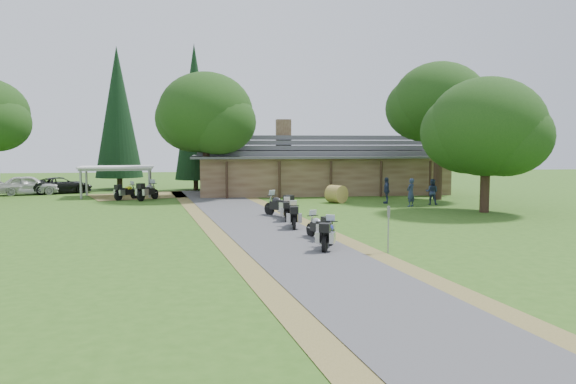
{
  "coord_description": "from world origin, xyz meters",
  "views": [
    {
      "loc": [
        -3.07,
        -22.83,
        4.2
      ],
      "look_at": [
        0.9,
        6.57,
        1.6
      ],
      "focal_mm": 35.0,
      "sensor_mm": 36.0,
      "label": 1
    }
  ],
  "objects": [
    {
      "name": "motorcycle_row_b",
      "position": [
        1.5,
        1.03,
        0.61
      ],
      "size": [
        1.11,
        1.86,
        1.21
      ],
      "primitive_type": null,
      "rotation": [
        0.0,
        0.0,
        1.9
      ],
      "color": "#9B9EA2",
      "rests_on": "ground"
    },
    {
      "name": "driveway",
      "position": [
        -0.5,
        4.0,
        0.0
      ],
      "size": [
        51.95,
        51.95,
        0.0
      ],
      "primitive_type": "plane",
      "rotation": [
        0.0,
        0.0,
        0.14
      ],
      "color": "#404042",
      "rests_on": "ground"
    },
    {
      "name": "sign_post",
      "position": [
        3.56,
        -2.36,
        0.91
      ],
      "size": [
        0.33,
        0.05,
        1.81
      ],
      "primitive_type": null,
      "color": "gray",
      "rests_on": "ground"
    },
    {
      "name": "cedar_far",
      "position": [
        -11.41,
        29.51,
        6.42
      ],
      "size": [
        4.19,
        4.19,
        12.84
      ],
      "primitive_type": "cone",
      "color": "black",
      "rests_on": "ground"
    },
    {
      "name": "person_b",
      "position": [
        11.77,
        13.61,
        1.03
      ],
      "size": [
        0.72,
        0.66,
        2.06
      ],
      "primitive_type": "imported",
      "rotation": [
        0.0,
        0.0,
        2.61
      ],
      "color": "navy",
      "rests_on": "ground"
    },
    {
      "name": "car_white_sedan",
      "position": [
        -17.85,
        24.96,
        1.0
      ],
      "size": [
        3.93,
        6.43,
        2.0
      ],
      "primitive_type": "imported",
      "rotation": [
        0.0,
        0.0,
        1.82
      ],
      "color": "silver",
      "rests_on": "ground"
    },
    {
      "name": "motorcycle_row_c",
      "position": [
        0.89,
        4.4,
        0.65
      ],
      "size": [
        0.82,
        1.95,
        1.3
      ],
      "primitive_type": null,
      "rotation": [
        0.0,
        0.0,
        1.46
      ],
      "color": "#DA9900",
      "rests_on": "ground"
    },
    {
      "name": "hay_bale",
      "position": [
        5.56,
        15.59,
        0.62
      ],
      "size": [
        1.66,
        1.63,
        1.24
      ],
      "primitive_type": "cylinder",
      "rotation": [
        1.57,
        0.0,
        0.57
      ],
      "color": "olive",
      "rests_on": "ground"
    },
    {
      "name": "oak_lodge_left",
      "position": [
        -3.52,
        20.51,
        5.24
      ],
      "size": [
        7.2,
        7.2,
        10.49
      ],
      "primitive_type": null,
      "color": "black",
      "rests_on": "ground"
    },
    {
      "name": "motorcycle_carport_b",
      "position": [
        -7.79,
        19.29,
        0.73
      ],
      "size": [
        1.67,
        2.21,
        1.47
      ],
      "primitive_type": null,
      "rotation": [
        0.0,
        0.0,
        1.05
      ],
      "color": "slate",
      "rests_on": "ground"
    },
    {
      "name": "motorcycle_row_a",
      "position": [
        1.44,
        -1.3,
        0.64
      ],
      "size": [
        1.26,
        1.97,
        1.29
      ],
      "primitive_type": null,
      "rotation": [
        0.0,
        0.0,
        1.19
      ],
      "color": "#242B9C",
      "rests_on": "ground"
    },
    {
      "name": "motorcycle_row_d",
      "position": [
        0.91,
        7.08,
        0.61
      ],
      "size": [
        0.82,
        1.85,
        1.22
      ],
      "primitive_type": null,
      "rotation": [
        0.0,
        0.0,
        1.43
      ],
      "color": "#BC6021",
      "rests_on": "ground"
    },
    {
      "name": "person_c",
      "position": [
        8.94,
        14.79,
        1.06
      ],
      "size": [
        0.59,
        0.7,
        2.13
      ],
      "primitive_type": "imported",
      "rotation": [
        0.0,
        0.0,
        4.42
      ],
      "color": "navy",
      "rests_on": "ground"
    },
    {
      "name": "ground",
      "position": [
        0.0,
        0.0,
        0.0
      ],
      "size": [
        120.0,
        120.0,
        0.0
      ],
      "primitive_type": "plane",
      "color": "#2F5718",
      "rests_on": "ground"
    },
    {
      "name": "motorcycle_row_e",
      "position": [
        0.67,
        8.77,
        0.73
      ],
      "size": [
        1.77,
        2.14,
        1.45
      ],
      "primitive_type": null,
      "rotation": [
        0.0,
        0.0,
        2.17
      ],
      "color": "black",
      "rests_on": "ground"
    },
    {
      "name": "oak_lodge_right",
      "position": [
        13.54,
        16.88,
        5.83
      ],
      "size": [
        6.83,
        6.83,
        11.66
      ],
      "primitive_type": null,
      "color": "black",
      "rests_on": "ground"
    },
    {
      "name": "car_dark_suv",
      "position": [
        -15.59,
        26.04,
        1.01
      ],
      "size": [
        4.05,
        5.75,
        2.03
      ],
      "primitive_type": "imported",
      "rotation": [
        0.0,
        0.0,
        1.95
      ],
      "color": "black",
      "rests_on": "ground"
    },
    {
      "name": "motorcycle_carport_a",
      "position": [
        -9.4,
        19.79,
        0.66
      ],
      "size": [
        1.74,
        1.87,
        1.32
      ],
      "primitive_type": null,
      "rotation": [
        0.0,
        0.0,
        0.86
      ],
      "color": "#C7CA17",
      "rests_on": "ground"
    },
    {
      "name": "carport",
      "position": [
        -10.46,
        22.31,
        1.2
      ],
      "size": [
        5.81,
        4.13,
        2.39
      ],
      "primitive_type": null,
      "rotation": [
        0.0,
        0.0,
        0.08
      ],
      "color": "silver",
      "rests_on": "ground"
    },
    {
      "name": "cedar_near",
      "position": [
        -4.54,
        27.91,
        6.47
      ],
      "size": [
        3.65,
        3.65,
        12.94
      ],
      "primitive_type": "cone",
      "color": "black",
      "rests_on": "ground"
    },
    {
      "name": "oak_driveway",
      "position": [
        13.29,
        9.12,
        4.17
      ],
      "size": [
        7.01,
        7.01,
        8.34
      ],
      "primitive_type": null,
      "color": "black",
      "rests_on": "ground"
    },
    {
      "name": "person_a",
      "position": [
        9.92,
        12.67,
        1.1
      ],
      "size": [
        0.77,
        0.73,
        2.19
      ],
      "primitive_type": "imported",
      "rotation": [
        0.0,
        0.0,
        3.78
      ],
      "color": "navy",
      "rests_on": "ground"
    },
    {
      "name": "lodge",
      "position": [
        6.0,
        24.0,
        2.45
      ],
      "size": [
        21.4,
        9.4,
        4.9
      ],
      "primitive_type": null,
      "color": "brown",
      "rests_on": "ground"
    }
  ]
}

